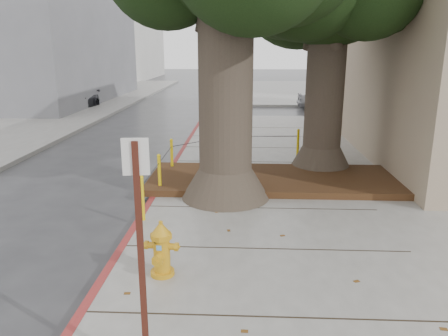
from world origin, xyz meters
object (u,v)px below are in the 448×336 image
(fire_hydrant, at_px, (161,249))
(car_dark, at_px, (77,101))
(car_red, at_px, (410,100))
(signpost, at_px, (141,249))
(car_silver, at_px, (329,98))

(fire_hydrant, bearing_deg, car_dark, 120.05)
(fire_hydrant, relative_size, car_red, 0.22)
(fire_hydrant, relative_size, car_dark, 0.24)
(signpost, xyz_separation_m, car_red, (10.52, 21.81, -0.95))
(fire_hydrant, relative_size, signpost, 0.34)
(car_silver, distance_m, car_dark, 14.83)
(signpost, relative_size, car_dark, 0.69)
(fire_hydrant, bearing_deg, car_red, 67.39)
(fire_hydrant, distance_m, signpost, 2.34)
(car_red, bearing_deg, car_dark, 89.25)
(signpost, bearing_deg, car_silver, 67.89)
(signpost, height_order, car_red, signpost)
(car_silver, bearing_deg, fire_hydrant, 162.43)
(signpost, xyz_separation_m, car_silver, (6.00, 22.31, -0.96))
(signpost, bearing_deg, car_dark, 105.42)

